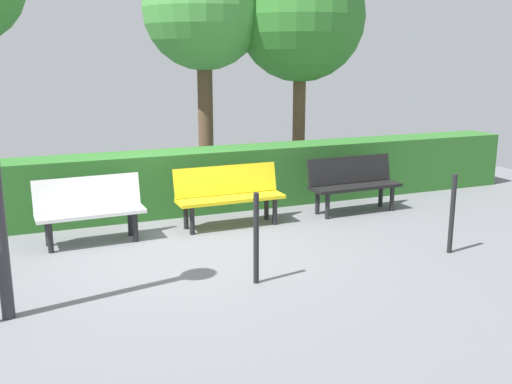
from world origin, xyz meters
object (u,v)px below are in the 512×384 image
Objects in this scene: bench_white at (90,207)px; tree_near at (301,18)px; bench_black at (353,182)px; tree_mid at (203,11)px; bench_yellow at (229,193)px.

bench_white is 0.32× the size of tree_near.
tree_near reaches higher than bench_black.
tree_mid reaches higher than bench_black.
tree_near is (-4.28, -2.50, 2.62)m from bench_white.
bench_yellow is at bearing 46.46° from tree_near.
bench_black is at bearing 83.91° from tree_near.
tree_near is 1.81m from tree_mid.
bench_black is at bearing 116.86° from tree_mid.
bench_black is 0.96× the size of bench_yellow.
bench_white is (4.02, 0.05, -0.00)m from bench_black.
bench_white is 4.76m from tree_mid.
tree_mid is at bearing -64.53° from bench_black.
bench_white reaches higher than bench_yellow.
tree_mid is (-0.59, -2.92, 2.72)m from bench_yellow.
tree_near is (-2.33, -2.45, 2.62)m from bench_yellow.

